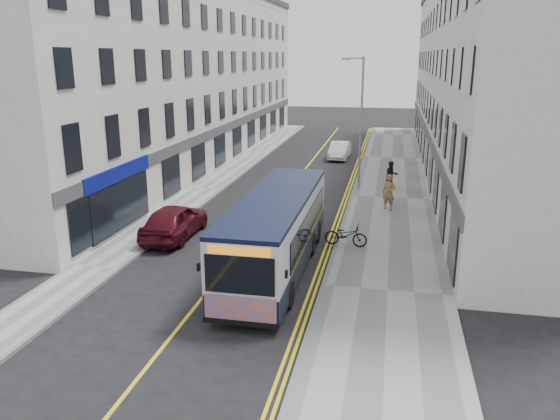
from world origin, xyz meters
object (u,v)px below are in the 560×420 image
at_px(streetlamp, 360,119).
at_px(city_bus, 276,230).
at_px(car_maroon, 175,221).
at_px(bicycle, 346,235).
at_px(pedestrian_far, 391,175).
at_px(pedestrian_near, 389,192).
at_px(car_white, 339,150).

relative_size(streetlamp, city_bus, 0.77).
bearing_deg(car_maroon, bicycle, -178.95).
height_order(bicycle, pedestrian_far, pedestrian_far).
bearing_deg(streetlamp, car_maroon, -124.66).
bearing_deg(city_bus, streetlamp, 81.14).
xyz_separation_m(city_bus, pedestrian_near, (4.12, 9.24, -0.57)).
relative_size(city_bus, pedestrian_near, 5.41).
bearing_deg(pedestrian_near, car_white, 125.31).
height_order(streetlamp, car_maroon, streetlamp).
relative_size(bicycle, car_maroon, 0.40).
relative_size(city_bus, car_maroon, 2.22).
bearing_deg(car_white, pedestrian_far, -65.72).
bearing_deg(car_white, bicycle, -81.60).
bearing_deg(pedestrian_near, car_maroon, -126.56).
distance_m(pedestrian_near, car_white, 15.62).
bearing_deg(pedestrian_far, car_maroon, -151.68).
relative_size(streetlamp, car_maroon, 1.72).
height_order(car_white, car_maroon, car_maroon).
relative_size(pedestrian_near, pedestrian_far, 1.12).
bearing_deg(bicycle, car_white, 11.77).
bearing_deg(pedestrian_far, bicycle, -120.15).
xyz_separation_m(bicycle, pedestrian_far, (1.81, 11.03, 0.37)).
xyz_separation_m(bicycle, car_white, (-2.36, 21.23, 0.06)).
height_order(streetlamp, car_white, streetlamp).
height_order(city_bus, car_white, city_bus).
height_order(pedestrian_near, car_white, pedestrian_near).
xyz_separation_m(pedestrian_far, car_white, (-4.17, 10.20, -0.31)).
bearing_deg(streetlamp, pedestrian_near, -67.57).
bearing_deg(car_maroon, car_white, -103.89).
bearing_deg(car_white, streetlamp, -76.33).
bearing_deg(pedestrian_far, city_bus, -127.46).
relative_size(car_white, car_maroon, 0.87).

